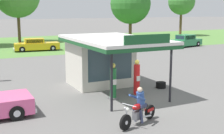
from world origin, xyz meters
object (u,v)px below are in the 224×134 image
(motorcycle_with_rider, at_px, (139,109))
(parked_car_back_row_right, at_px, (104,41))
(spare_tire_stack, at_px, (161,85))
(gas_pump_offside, at_px, (137,79))
(gas_pump_nearside, at_px, (113,83))
(parked_car_back_row_far_right, at_px, (184,41))
(parked_car_back_row_left, at_px, (36,45))

(motorcycle_with_rider, xyz_separation_m, parked_car_back_row_right, (10.28, 25.51, 0.05))
(motorcycle_with_rider, height_order, spare_tire_stack, motorcycle_with_rider)
(parked_car_back_row_right, bearing_deg, gas_pump_offside, -110.55)
(gas_pump_nearside, relative_size, motorcycle_with_rider, 0.89)
(gas_pump_nearside, distance_m, spare_tire_stack, 3.83)
(parked_car_back_row_far_right, height_order, spare_tire_stack, parked_car_back_row_far_right)
(parked_car_back_row_right, xyz_separation_m, spare_tire_stack, (-5.95, -20.97, -0.52))
(parked_car_back_row_far_right, bearing_deg, parked_car_back_row_right, 151.92)
(gas_pump_offside, relative_size, parked_car_back_row_left, 0.38)
(parked_car_back_row_right, bearing_deg, parked_car_back_row_left, -177.46)
(gas_pump_nearside, bearing_deg, parked_car_back_row_far_right, 42.16)
(parked_car_back_row_left, distance_m, parked_car_back_row_far_right, 18.47)
(gas_pump_nearside, distance_m, parked_car_back_row_right, 23.83)
(gas_pump_offside, bearing_deg, parked_car_back_row_far_right, 44.46)
(gas_pump_nearside, distance_m, motorcycle_with_rider, 3.78)
(gas_pump_offside, xyz_separation_m, parked_car_back_row_far_right, (17.27, 16.95, -0.23))
(gas_pump_offside, bearing_deg, gas_pump_nearside, -180.00)
(motorcycle_with_rider, height_order, parked_car_back_row_left, motorcycle_with_rider)
(gas_pump_offside, xyz_separation_m, spare_tire_stack, (2.22, 0.83, -0.75))
(gas_pump_nearside, relative_size, gas_pump_offside, 0.96)
(gas_pump_offside, relative_size, motorcycle_with_rider, 0.92)
(parked_car_back_row_right, height_order, spare_tire_stack, parked_car_back_row_right)
(motorcycle_with_rider, bearing_deg, parked_car_back_row_right, 68.05)
(gas_pump_nearside, bearing_deg, parked_car_back_row_right, 66.19)
(parked_car_back_row_far_right, bearing_deg, parked_car_back_row_left, 166.02)
(gas_pump_nearside, bearing_deg, motorcycle_with_rider, -100.10)
(parked_car_back_row_far_right, distance_m, parked_car_back_row_right, 10.31)
(gas_pump_nearside, relative_size, parked_car_back_row_left, 0.36)
(motorcycle_with_rider, relative_size, parked_car_back_row_right, 0.40)
(gas_pump_nearside, bearing_deg, parked_car_back_row_left, 87.88)
(gas_pump_offside, xyz_separation_m, motorcycle_with_rider, (-2.11, -3.71, -0.27))
(motorcycle_with_rider, distance_m, parked_car_back_row_right, 27.50)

